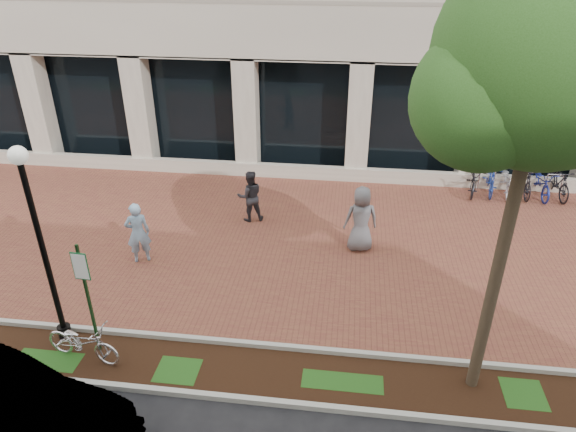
# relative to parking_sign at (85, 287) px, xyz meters

# --- Properties ---
(ground) EXTENTS (120.00, 120.00, 0.00)m
(ground) POSITION_rel_parking_sign_xyz_m (3.29, 5.02, -1.65)
(ground) COLOR black
(ground) RESTS_ON ground
(brick_plaza) EXTENTS (40.00, 9.00, 0.01)m
(brick_plaza) POSITION_rel_parking_sign_xyz_m (3.29, 5.02, -1.65)
(brick_plaza) COLOR brown
(brick_plaza) RESTS_ON ground
(planting_strip) EXTENTS (40.00, 1.50, 0.01)m
(planting_strip) POSITION_rel_parking_sign_xyz_m (3.29, -0.23, -1.65)
(planting_strip) COLOR black
(planting_strip) RESTS_ON ground
(curb_plaza_side) EXTENTS (40.00, 0.12, 0.12)m
(curb_plaza_side) POSITION_rel_parking_sign_xyz_m (3.29, 0.52, -1.59)
(curb_plaza_side) COLOR #ABABA2
(curb_plaza_side) RESTS_ON ground
(curb_street_side) EXTENTS (40.00, 0.12, 0.12)m
(curb_street_side) POSITION_rel_parking_sign_xyz_m (3.29, -0.98, -1.59)
(curb_street_side) COLOR #ABABA2
(curb_street_side) RESTS_ON ground
(parking_sign) EXTENTS (0.34, 0.07, 2.62)m
(parking_sign) POSITION_rel_parking_sign_xyz_m (0.00, 0.00, 0.00)
(parking_sign) COLOR #153A19
(parking_sign) RESTS_ON ground
(lamppost) EXTENTS (0.36, 0.36, 4.45)m
(lamppost) POSITION_rel_parking_sign_xyz_m (-0.92, 0.30, 0.86)
(lamppost) COLOR black
(lamppost) RESTS_ON ground
(street_tree) EXTENTS (3.90, 3.25, 7.90)m
(street_tree) POSITION_rel_parking_sign_xyz_m (7.75, 0.06, 4.41)
(street_tree) COLOR #4D402C
(street_tree) RESTS_ON ground
(locked_bicycle) EXTENTS (1.80, 0.92, 0.90)m
(locked_bicycle) POSITION_rel_parking_sign_xyz_m (-0.16, -0.28, -1.20)
(locked_bicycle) COLOR silver
(locked_bicycle) RESTS_ON ground
(pedestrian_left) EXTENTS (0.75, 0.64, 1.74)m
(pedestrian_left) POSITION_rel_parking_sign_xyz_m (-0.41, 3.46, -0.78)
(pedestrian_left) COLOR #7FA1BE
(pedestrian_left) RESTS_ON ground
(pedestrian_mid) EXTENTS (0.96, 0.86, 1.64)m
(pedestrian_mid) POSITION_rel_parking_sign_xyz_m (2.10, 6.13, -0.83)
(pedestrian_mid) COLOR #29282D
(pedestrian_mid) RESTS_ON ground
(pedestrian_right) EXTENTS (1.03, 0.78, 1.90)m
(pedestrian_right) POSITION_rel_parking_sign_xyz_m (5.47, 4.83, -0.70)
(pedestrian_right) COLOR #5F5E63
(pedestrian_right) RESTS_ON ground
(bike_rack_cluster) EXTENTS (3.56, 1.94, 1.08)m
(bike_rack_cluster) POSITION_rel_parking_sign_xyz_m (10.69, 9.08, -1.14)
(bike_rack_cluster) COLOR black
(bike_rack_cluster) RESTS_ON ground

